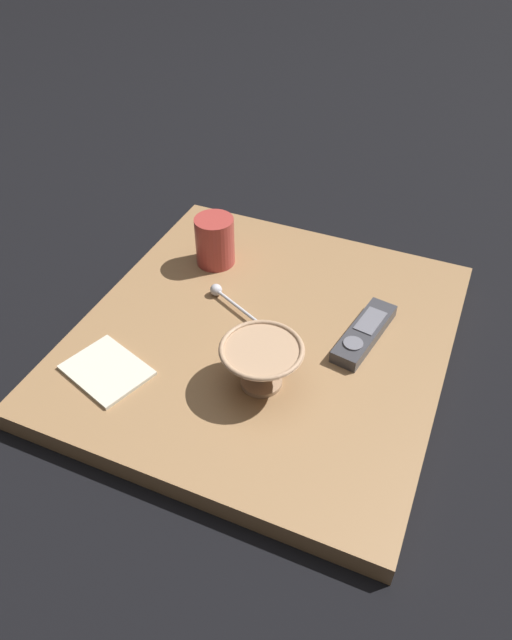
{
  "coord_description": "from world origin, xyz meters",
  "views": [
    {
      "loc": [
        -0.69,
        -0.28,
        0.73
      ],
      "look_at": [
        0.0,
        0.01,
        0.06
      ],
      "focal_mm": 32.95,
      "sensor_mm": 36.0,
      "label": 1
    }
  ],
  "objects_px": {
    "coffee_mug": "(215,241)",
    "teaspoon": "(222,294)",
    "folded_napkin": "(107,370)",
    "cereal_bowl": "(262,364)",
    "tv_remote_near": "(364,333)"
  },
  "relations": [
    {
      "from": "coffee_mug",
      "to": "folded_napkin",
      "type": "xyz_separation_m",
      "value": [
        -0.34,
        0.03,
        -0.05
      ]
    },
    {
      "from": "tv_remote_near",
      "to": "folded_napkin",
      "type": "distance_m",
      "value": 0.43
    },
    {
      "from": "coffee_mug",
      "to": "teaspoon",
      "type": "relative_size",
      "value": 0.81
    },
    {
      "from": "folded_napkin",
      "to": "coffee_mug",
      "type": "bearing_deg",
      "value": -4.86
    },
    {
      "from": "coffee_mug",
      "to": "teaspoon",
      "type": "distance_m",
      "value": 0.12
    },
    {
      "from": "cereal_bowl",
      "to": "coffee_mug",
      "type": "relative_size",
      "value": 1.33
    },
    {
      "from": "cereal_bowl",
      "to": "tv_remote_near",
      "type": "xyz_separation_m",
      "value": [
        0.16,
        -0.12,
        -0.03
      ]
    },
    {
      "from": "cereal_bowl",
      "to": "folded_napkin",
      "type": "xyz_separation_m",
      "value": [
        -0.08,
        0.24,
        -0.04
      ]
    },
    {
      "from": "folded_napkin",
      "to": "cereal_bowl",
      "type": "bearing_deg",
      "value": -72.42
    },
    {
      "from": "tv_remote_near",
      "to": "cereal_bowl",
      "type": "bearing_deg",
      "value": 143.67
    },
    {
      "from": "tv_remote_near",
      "to": "folded_napkin",
      "type": "relative_size",
      "value": 1.11
    },
    {
      "from": "coffee_mug",
      "to": "folded_napkin",
      "type": "distance_m",
      "value": 0.34
    },
    {
      "from": "teaspoon",
      "to": "coffee_mug",
      "type": "bearing_deg",
      "value": 31.36
    },
    {
      "from": "coffee_mug",
      "to": "folded_napkin",
      "type": "height_order",
      "value": "coffee_mug"
    },
    {
      "from": "cereal_bowl",
      "to": "tv_remote_near",
      "type": "bearing_deg",
      "value": -36.33
    }
  ]
}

